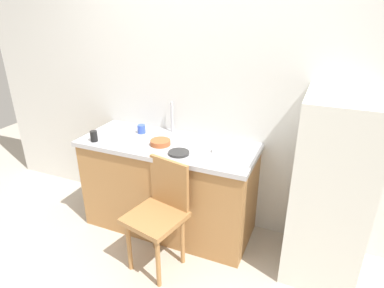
{
  "coord_description": "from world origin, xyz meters",
  "views": [
    {
      "loc": [
        1.02,
        -1.66,
        2.0
      ],
      "look_at": [
        0.05,
        0.6,
        0.92
      ],
      "focal_mm": 30.71,
      "sensor_mm": 36.0,
      "label": 1
    }
  ],
  "objects_px": {
    "terracotta_bowl": "(160,142)",
    "cup_blue": "(141,129)",
    "dish_tray": "(233,148)",
    "hotplate": "(179,153)",
    "chair": "(160,211)",
    "refrigerator": "(330,190)",
    "cup_black": "(94,136)"
  },
  "relations": [
    {
      "from": "chair",
      "to": "terracotta_bowl",
      "type": "bearing_deg",
      "value": 127.98
    },
    {
      "from": "chair",
      "to": "cup_blue",
      "type": "height_order",
      "value": "cup_blue"
    },
    {
      "from": "terracotta_bowl",
      "to": "chair",
      "type": "bearing_deg",
      "value": -64.4
    },
    {
      "from": "cup_black",
      "to": "chair",
      "type": "bearing_deg",
      "value": -17.39
    },
    {
      "from": "dish_tray",
      "to": "cup_blue",
      "type": "xyz_separation_m",
      "value": [
        -0.89,
        0.06,
        0.01
      ]
    },
    {
      "from": "cup_blue",
      "to": "cup_black",
      "type": "xyz_separation_m",
      "value": [
        -0.28,
        -0.33,
        0.01
      ]
    },
    {
      "from": "chair",
      "to": "dish_tray",
      "type": "relative_size",
      "value": 3.18
    },
    {
      "from": "terracotta_bowl",
      "to": "cup_blue",
      "type": "bearing_deg",
      "value": 149.29
    },
    {
      "from": "refrigerator",
      "to": "dish_tray",
      "type": "height_order",
      "value": "refrigerator"
    },
    {
      "from": "refrigerator",
      "to": "dish_tray",
      "type": "distance_m",
      "value": 0.8
    },
    {
      "from": "hotplate",
      "to": "cup_blue",
      "type": "relative_size",
      "value": 2.2
    },
    {
      "from": "cup_blue",
      "to": "cup_black",
      "type": "height_order",
      "value": "cup_black"
    },
    {
      "from": "dish_tray",
      "to": "cup_blue",
      "type": "relative_size",
      "value": 3.62
    },
    {
      "from": "terracotta_bowl",
      "to": "hotplate",
      "type": "distance_m",
      "value": 0.25
    },
    {
      "from": "refrigerator",
      "to": "cup_blue",
      "type": "relative_size",
      "value": 18.47
    },
    {
      "from": "terracotta_bowl",
      "to": "cup_black",
      "type": "xyz_separation_m",
      "value": [
        -0.57,
        -0.16,
        0.03
      ]
    },
    {
      "from": "hotplate",
      "to": "terracotta_bowl",
      "type": "bearing_deg",
      "value": 154.43
    },
    {
      "from": "cup_blue",
      "to": "chair",
      "type": "bearing_deg",
      "value": -49.84
    },
    {
      "from": "hotplate",
      "to": "cup_black",
      "type": "bearing_deg",
      "value": -176.31
    },
    {
      "from": "terracotta_bowl",
      "to": "cup_black",
      "type": "relative_size",
      "value": 1.84
    },
    {
      "from": "terracotta_bowl",
      "to": "cup_blue",
      "type": "relative_size",
      "value": 2.22
    },
    {
      "from": "cup_black",
      "to": "dish_tray",
      "type": "bearing_deg",
      "value": 13.08
    },
    {
      "from": "terracotta_bowl",
      "to": "hotplate",
      "type": "xyz_separation_m",
      "value": [
        0.22,
        -0.11,
        -0.01
      ]
    },
    {
      "from": "refrigerator",
      "to": "hotplate",
      "type": "distance_m",
      "value": 1.18
    },
    {
      "from": "dish_tray",
      "to": "hotplate",
      "type": "distance_m",
      "value": 0.44
    },
    {
      "from": "terracotta_bowl",
      "to": "cup_black",
      "type": "bearing_deg",
      "value": -164.53
    },
    {
      "from": "refrigerator",
      "to": "terracotta_bowl",
      "type": "relative_size",
      "value": 8.31
    },
    {
      "from": "refrigerator",
      "to": "chair",
      "type": "bearing_deg",
      "value": -159.22
    },
    {
      "from": "refrigerator",
      "to": "chair",
      "type": "xyz_separation_m",
      "value": [
        -1.19,
        -0.45,
        -0.22
      ]
    },
    {
      "from": "refrigerator",
      "to": "terracotta_bowl",
      "type": "bearing_deg",
      "value": -177.65
    },
    {
      "from": "refrigerator",
      "to": "cup_blue",
      "type": "bearing_deg",
      "value": 176.05
    },
    {
      "from": "dish_tray",
      "to": "terracotta_bowl",
      "type": "height_order",
      "value": "dish_tray"
    }
  ]
}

